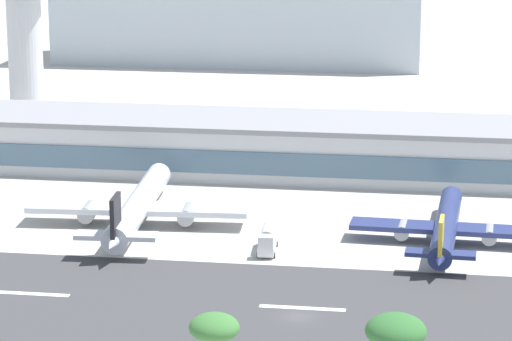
% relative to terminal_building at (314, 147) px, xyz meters
% --- Properties ---
extents(ground_plane, '(1400.00, 1400.00, 0.00)m').
position_rel_terminal_building_xyz_m(ground_plane, '(6.50, -79.80, -5.38)').
color(ground_plane, '#B2AFA8').
extents(runway_strip, '(800.00, 36.05, 0.08)m').
position_rel_terminal_building_xyz_m(runway_strip, '(6.50, -76.41, -5.34)').
color(runway_strip, '#38383A').
rests_on(runway_strip, ground_plane).
extents(runway_centreline_dash_3, '(12.00, 1.20, 0.01)m').
position_rel_terminal_building_xyz_m(runway_centreline_dash_3, '(-32.57, -76.41, -5.30)').
color(runway_centreline_dash_3, white).
rests_on(runway_centreline_dash_3, runway_strip).
extents(runway_centreline_dash_4, '(12.00, 1.20, 0.01)m').
position_rel_terminal_building_xyz_m(runway_centreline_dash_4, '(6.68, -76.41, -5.30)').
color(runway_centreline_dash_4, white).
rests_on(runway_centreline_dash_4, runway_strip).
extents(terminal_building, '(221.93, 22.99, 10.76)m').
position_rel_terminal_building_xyz_m(terminal_building, '(0.00, 0.00, 0.00)').
color(terminal_building, '#B7BABC').
rests_on(terminal_building, ground_plane).
extents(control_tower, '(16.96, 16.96, 38.93)m').
position_rel_terminal_building_xyz_m(control_tower, '(-69.90, 34.69, 19.19)').
color(control_tower, silver).
rests_on(control_tower, ground_plane).
extents(distant_hotel_block, '(108.85, 32.94, 34.36)m').
position_rel_terminal_building_xyz_m(distant_hotel_block, '(-37.21, 135.87, 11.80)').
color(distant_hotel_block, '#A8B2BC').
rests_on(distant_hotel_block, ground_plane).
extents(airliner_black_tail_gate_0, '(37.79, 48.42, 10.10)m').
position_rel_terminal_building_xyz_m(airliner_black_tail_gate_0, '(-25.44, -40.98, -2.16)').
color(airliner_black_tail_gate_0, silver).
rests_on(airliner_black_tail_gate_0, ground_plane).
extents(airliner_gold_tail_gate_1, '(30.99, 41.57, 8.67)m').
position_rel_terminal_building_xyz_m(airliner_gold_tail_gate_1, '(25.90, -43.42, -2.61)').
color(airliner_gold_tail_gate_1, navy).
rests_on(airliner_gold_tail_gate_1, ground_plane).
extents(service_fuel_truck_0, '(3.37, 8.67, 3.95)m').
position_rel_terminal_building_xyz_m(service_fuel_truck_0, '(-1.76, -51.72, -3.35)').
color(service_fuel_truck_0, white).
rests_on(service_fuel_truck_0, ground_plane).
extents(palm_tree_0, '(6.29, 6.29, 15.43)m').
position_rel_terminal_building_xyz_m(palm_tree_0, '(21.07, -118.67, 8.01)').
color(palm_tree_0, brown).
rests_on(palm_tree_0, ground_plane).
extents(palm_tree_2, '(5.34, 5.34, 14.25)m').
position_rel_terminal_building_xyz_m(palm_tree_2, '(2.18, -118.14, 7.02)').
color(palm_tree_2, brown).
rests_on(palm_tree_2, ground_plane).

